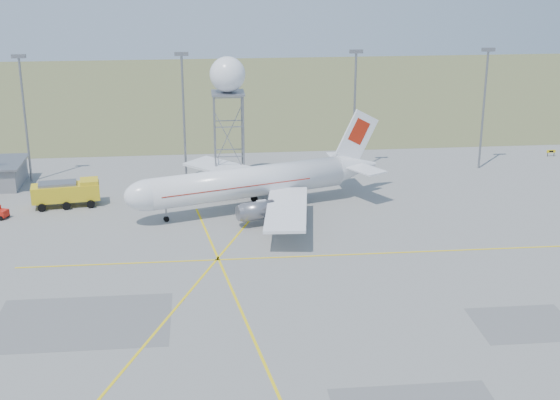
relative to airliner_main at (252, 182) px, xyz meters
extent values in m
plane|color=gray|center=(0.23, -48.40, -4.10)|extent=(400.00, 400.00, 0.00)
cube|color=#626A3A|center=(0.23, 91.60, -4.09)|extent=(400.00, 120.00, 0.03)
cylinder|color=slate|center=(-34.77, 17.60, 5.90)|extent=(0.36, 0.36, 20.00)
cube|color=slate|center=(-34.77, 17.60, 16.10)|extent=(2.20, 0.50, 0.60)
cylinder|color=slate|center=(-9.77, 17.60, 5.90)|extent=(0.36, 0.36, 20.00)
cube|color=slate|center=(-9.77, 17.60, 16.10)|extent=(2.20, 0.50, 0.60)
cylinder|color=slate|center=(18.23, 17.60, 5.90)|extent=(0.36, 0.36, 20.00)
cube|color=slate|center=(18.23, 17.60, 16.10)|extent=(2.20, 0.50, 0.60)
cylinder|color=slate|center=(40.23, 17.60, 5.90)|extent=(0.36, 0.36, 20.00)
cube|color=slate|center=(40.23, 17.60, 16.10)|extent=(2.20, 0.50, 0.60)
cylinder|color=black|center=(55.23, 23.60, -3.70)|extent=(0.10, 0.10, 0.80)
cylinder|color=black|center=(56.43, 23.60, -3.70)|extent=(0.10, 0.10, 0.80)
cube|color=yellow|center=(55.83, 23.60, -3.15)|extent=(1.60, 0.15, 0.50)
cube|color=black|center=(55.83, 23.52, -3.15)|extent=(0.80, 0.03, 0.30)
cylinder|color=white|center=(-0.64, -0.21, 0.12)|extent=(28.82, 13.08, 4.44)
ellipsoid|color=white|center=(-14.37, -4.64, 0.12)|extent=(8.12, 6.40, 4.44)
cube|color=black|center=(-15.64, -5.05, 0.78)|extent=(2.35, 2.84, 1.08)
cone|color=white|center=(16.25, 5.24, 0.45)|extent=(7.70, 6.27, 4.44)
cube|color=white|center=(16.25, 5.24, 5.11)|extent=(6.87, 2.50, 8.35)
cube|color=#AD1D0B|center=(16.46, 5.31, 5.89)|extent=(3.75, 1.53, 4.28)
cube|color=white|center=(14.64, 8.45, 1.00)|extent=(5.25, 6.90, 0.20)
cube|color=white|center=(16.82, 1.69, 1.00)|extent=(5.25, 6.90, 0.20)
cube|color=white|center=(-2.12, 9.81, -0.99)|extent=(16.15, 16.49, 0.40)
cube|color=white|center=(4.01, -9.20, -0.99)|extent=(7.78, 18.33, 0.40)
cylinder|color=slate|center=(-3.67, 5.58, -1.99)|extent=(5.22, 3.86, 2.55)
cylinder|color=slate|center=(0.28, -6.67, -1.99)|extent=(5.22, 3.86, 2.55)
cube|color=#AD1D0B|center=(-2.75, -0.89, 0.23)|extent=(22.50, 11.08, 0.13)
cylinder|color=black|center=(-12.26, -3.96, -3.60)|extent=(0.98, 0.98, 1.00)
cube|color=black|center=(1.47, 0.47, -3.60)|extent=(3.10, 6.68, 1.00)
cylinder|color=slate|center=(1.47, 0.47, -3.10)|extent=(0.34, 0.34, 2.00)
cylinder|color=slate|center=(-4.93, 11.90, 3.15)|extent=(0.27, 0.27, 14.51)
cylinder|color=slate|center=(-0.47, 11.90, 3.15)|extent=(0.27, 0.27, 14.51)
cylinder|color=slate|center=(-0.47, 16.36, 3.15)|extent=(0.27, 0.27, 14.51)
cylinder|color=slate|center=(-4.93, 16.36, 3.15)|extent=(0.27, 0.27, 14.51)
cube|color=slate|center=(-2.70, 14.13, 10.41)|extent=(5.06, 5.06, 0.28)
sphere|color=white|center=(-2.70, 14.13, 13.31)|extent=(5.58, 5.58, 5.58)
cube|color=gold|center=(-27.11, 4.25, -1.95)|extent=(10.03, 4.50, 2.37)
cube|color=gold|center=(-23.69, 4.71, -0.98)|extent=(2.96, 3.33, 1.51)
cube|color=black|center=(-22.95, 4.81, -0.87)|extent=(0.48, 2.79, 1.08)
cube|color=slate|center=(-28.17, 4.10, -0.55)|extent=(5.68, 3.28, 0.43)
camera|label=1|loc=(-6.91, -106.98, 33.26)|focal=50.00mm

